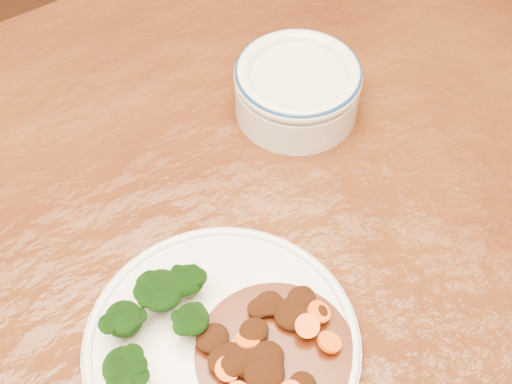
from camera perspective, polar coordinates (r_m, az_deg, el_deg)
dining_table at (r=0.72m, az=-6.94°, el=-12.35°), size 1.51×0.92×0.75m
dinner_plate at (r=0.62m, az=-2.75°, el=-12.07°), size 0.24×0.24×0.01m
broccoli_florets at (r=0.60m, az=-8.18°, el=-9.82°), size 0.11×0.08×0.04m
mince_stew at (r=0.60m, az=0.74°, el=-12.67°), size 0.14×0.14×0.02m
dip_bowl at (r=0.76m, az=3.33°, el=8.36°), size 0.13×0.13×0.06m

